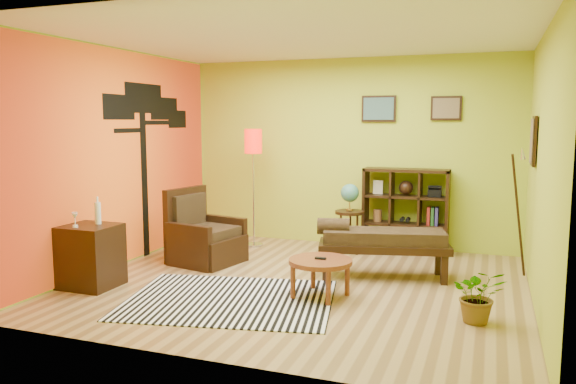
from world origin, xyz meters
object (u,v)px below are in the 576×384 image
(potted_plant, at_px, (478,301))
(side_cabinet, at_px, (90,256))
(globe_table, at_px, (350,201))
(floor_lamp, at_px, (253,152))
(coffee_table, at_px, (320,264))
(armchair, at_px, (203,240))
(bench, at_px, (380,240))
(cube_shelf, at_px, (406,211))

(potted_plant, bearing_deg, side_cabinet, -175.85)
(globe_table, bearing_deg, floor_lamp, -179.38)
(coffee_table, height_order, potted_plant, coffee_table)
(side_cabinet, bearing_deg, armchair, 65.01)
(globe_table, relative_size, bench, 0.61)
(armchair, height_order, globe_table, globe_table)
(side_cabinet, bearing_deg, floor_lamp, 70.43)
(floor_lamp, xyz_separation_m, potted_plant, (3.27, -2.25, -1.21))
(coffee_table, bearing_deg, globe_table, 95.34)
(globe_table, bearing_deg, coffee_table, -84.66)
(side_cabinet, relative_size, cube_shelf, 0.85)
(armchair, bearing_deg, cube_shelf, 32.01)
(side_cabinet, height_order, floor_lamp, floor_lamp)
(coffee_table, relative_size, armchair, 0.69)
(floor_lamp, distance_m, potted_plant, 4.15)
(coffee_table, height_order, cube_shelf, cube_shelf)
(armchair, bearing_deg, floor_lamp, 77.83)
(coffee_table, bearing_deg, bench, 65.23)
(globe_table, bearing_deg, cube_shelf, 27.67)
(globe_table, xyz_separation_m, bench, (0.64, -1.08, -0.30))
(coffee_table, bearing_deg, armchair, 154.47)
(floor_lamp, xyz_separation_m, bench, (2.11, -1.06, -0.96))
(floor_lamp, bearing_deg, armchair, -102.17)
(armchair, relative_size, bench, 0.61)
(coffee_table, height_order, armchair, armchair)
(globe_table, relative_size, potted_plant, 1.89)
(cube_shelf, bearing_deg, bench, -93.73)
(globe_table, height_order, cube_shelf, cube_shelf)
(coffee_table, relative_size, bench, 0.42)
(side_cabinet, distance_m, globe_table, 3.52)
(coffee_table, distance_m, globe_table, 2.10)
(floor_lamp, bearing_deg, coffee_table, -50.82)
(globe_table, distance_m, cube_shelf, 0.85)
(potted_plant, bearing_deg, armchair, 162.21)
(coffee_table, bearing_deg, cube_shelf, 77.40)
(cube_shelf, bearing_deg, floor_lamp, -169.66)
(floor_lamp, height_order, cube_shelf, floor_lamp)
(globe_table, height_order, bench, globe_table)
(armchair, relative_size, cube_shelf, 0.82)
(floor_lamp, height_order, potted_plant, floor_lamp)
(floor_lamp, distance_m, globe_table, 1.61)
(armchair, distance_m, cube_shelf, 2.90)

